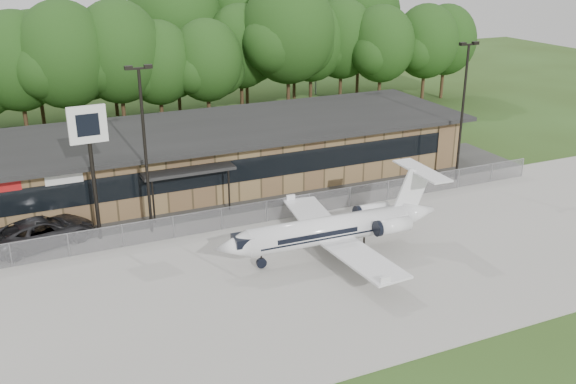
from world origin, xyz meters
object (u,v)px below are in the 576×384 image
terminal (194,155)px  suv (42,232)px  pole_sign (89,139)px  business_jet (336,229)px

terminal → suv: 13.02m
terminal → pole_sign: 11.50m
suv → pole_sign: 6.28m
business_jet → suv: 17.13m
suv → pole_sign: pole_sign is taller
suv → terminal: bearing=-75.7°
terminal → pole_sign: size_ratio=5.03×
business_jet → suv: business_jet is taller
business_jet → pole_sign: pole_sign is taller
terminal → suv: size_ratio=6.79×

